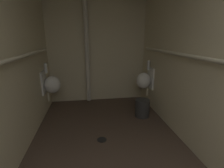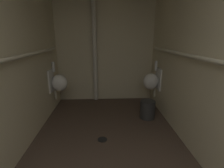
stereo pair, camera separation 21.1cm
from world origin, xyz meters
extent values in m
cube|color=#47382D|center=(0.00, 2.05, -0.04)|extent=(2.30, 4.23, 0.08)
cube|color=beige|center=(1.12, 2.05, 1.25)|extent=(0.06, 4.23, 2.50)
cube|color=beige|center=(0.00, 4.14, 1.25)|extent=(2.30, 0.06, 2.50)
ellipsoid|color=white|center=(-0.92, 3.52, 0.58)|extent=(0.30, 0.26, 0.34)
cube|color=white|center=(-1.07, 3.52, 0.63)|extent=(0.03, 0.30, 0.44)
cylinder|color=silver|center=(-1.01, 3.52, 0.89)|extent=(0.06, 0.06, 0.16)
sphere|color=silver|center=(-1.01, 3.52, 0.98)|extent=(0.06, 0.06, 0.06)
cylinder|color=beige|center=(-1.02, 3.52, 0.33)|extent=(0.04, 0.04, 0.16)
ellipsoid|color=white|center=(0.92, 3.55, 0.58)|extent=(0.30, 0.26, 0.34)
cube|color=white|center=(1.07, 3.55, 0.63)|extent=(0.03, 0.30, 0.44)
cylinder|color=silver|center=(1.01, 3.55, 0.89)|extent=(0.06, 0.06, 0.16)
sphere|color=silver|center=(1.01, 3.55, 0.98)|extent=(0.06, 0.06, 0.06)
cylinder|color=beige|center=(1.02, 3.55, 0.33)|extent=(0.04, 0.04, 0.16)
cylinder|color=beige|center=(-1.03, 2.05, 1.23)|extent=(0.05, 3.35, 0.05)
sphere|color=beige|center=(-1.03, 3.72, 1.23)|extent=(0.06, 0.06, 0.06)
cylinder|color=beige|center=(1.03, 2.03, 1.23)|extent=(0.05, 3.44, 0.05)
sphere|color=beige|center=(1.03, 3.75, 1.23)|extent=(0.06, 0.06, 0.06)
cylinder|color=beige|center=(-0.23, 4.03, 1.25)|extent=(0.10, 0.10, 2.45)
cylinder|color=black|center=(-0.07, 2.45, 0.00)|extent=(0.14, 0.14, 0.01)
cylinder|color=#2D2D2D|center=(0.76, 3.09, 0.17)|extent=(0.27, 0.27, 0.34)
camera|label=1|loc=(-0.25, 0.35, 1.46)|focal=26.24mm
camera|label=2|loc=(-0.03, 0.35, 1.46)|focal=26.24mm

